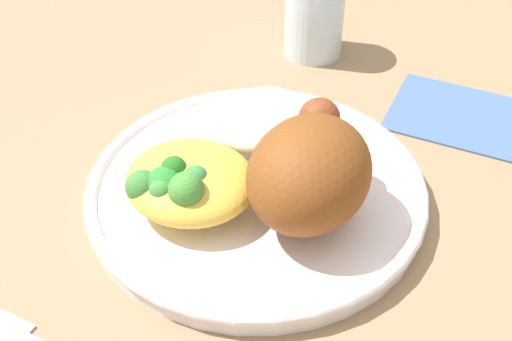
# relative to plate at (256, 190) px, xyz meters

# --- Properties ---
(ground_plane) EXTENTS (2.00, 2.00, 0.00)m
(ground_plane) POSITION_rel_plate_xyz_m (0.00, 0.00, -0.01)
(ground_plane) COLOR #997858
(plate) EXTENTS (0.26, 0.26, 0.02)m
(plate) POSITION_rel_plate_xyz_m (0.00, 0.00, 0.00)
(plate) COLOR white
(plate) RESTS_ON ground_plane
(roasted_chicken) EXTENTS (0.11, 0.08, 0.08)m
(roasted_chicken) POSITION_rel_plate_xyz_m (-0.01, -0.05, 0.05)
(roasted_chicken) COLOR brown
(roasted_chicken) RESTS_ON plate
(rice_pile) EXTENTS (0.08, 0.07, 0.04)m
(rice_pile) POSITION_rel_plate_xyz_m (0.05, 0.02, 0.03)
(rice_pile) COLOR white
(rice_pile) RESTS_ON plate
(mac_cheese_with_broccoli) EXTENTS (0.09, 0.10, 0.04)m
(mac_cheese_with_broccoli) POSITION_rel_plate_xyz_m (-0.04, 0.03, 0.03)
(mac_cheese_with_broccoli) COLOR yellow
(mac_cheese_with_broccoli) RESTS_ON plate
(water_glass) EXTENTS (0.06, 0.06, 0.09)m
(water_glass) POSITION_rel_plate_xyz_m (0.23, 0.06, 0.03)
(water_glass) COLOR silver
(water_glass) RESTS_ON ground_plane
(napkin) EXTENTS (0.11, 0.13, 0.00)m
(napkin) POSITION_rel_plate_xyz_m (0.19, -0.11, -0.01)
(napkin) COLOR #47669E
(napkin) RESTS_ON ground_plane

